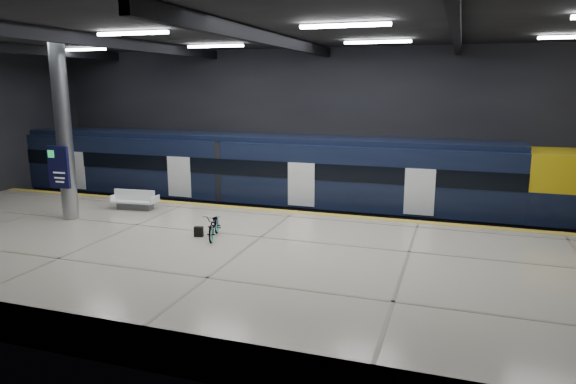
% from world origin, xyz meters
% --- Properties ---
extents(ground, '(30.00, 30.00, 0.00)m').
position_xyz_m(ground, '(0.00, 0.00, 0.00)').
color(ground, black).
rests_on(ground, ground).
extents(room_shell, '(30.10, 16.10, 8.05)m').
position_xyz_m(room_shell, '(-0.00, 0.00, 5.72)').
color(room_shell, black).
rests_on(room_shell, ground).
extents(platform, '(30.00, 11.00, 1.10)m').
position_xyz_m(platform, '(0.00, -2.50, 0.55)').
color(platform, '#BCB29F').
rests_on(platform, ground).
extents(safety_strip, '(30.00, 0.40, 0.01)m').
position_xyz_m(safety_strip, '(0.00, 2.75, 1.11)').
color(safety_strip, gold).
rests_on(safety_strip, platform).
extents(rails, '(30.00, 1.52, 0.16)m').
position_xyz_m(rails, '(0.00, 5.50, 0.08)').
color(rails, gray).
rests_on(rails, ground).
extents(train, '(29.40, 2.84, 3.79)m').
position_xyz_m(train, '(-1.31, 5.50, 2.06)').
color(train, black).
rests_on(train, ground).
extents(bench, '(1.96, 0.95, 0.84)m').
position_xyz_m(bench, '(-6.51, 1.09, 1.40)').
color(bench, '#595B60').
rests_on(bench, platform).
extents(bicycle, '(1.06, 1.80, 0.89)m').
position_xyz_m(bicycle, '(-1.47, -1.62, 1.55)').
color(bicycle, '#99999E').
rests_on(bicycle, platform).
extents(pannier_bag, '(0.33, 0.23, 0.35)m').
position_xyz_m(pannier_bag, '(-2.07, -1.62, 1.28)').
color(pannier_bag, black).
rests_on(pannier_bag, platform).
extents(info_column, '(0.90, 0.78, 6.90)m').
position_xyz_m(info_column, '(-8.00, -1.03, 4.46)').
color(info_column, '#9EA0A5').
rests_on(info_column, platform).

